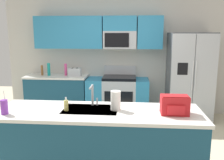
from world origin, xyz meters
name	(u,v)px	position (x,y,z in m)	size (l,w,h in m)	color
ground_plane	(111,154)	(0.00, 0.00, 0.00)	(9.00, 9.00, 0.00)	beige
kitchen_wall_unit	(112,49)	(-0.14, 2.08, 1.47)	(5.20, 0.43, 2.60)	beige
back_counter	(58,95)	(-1.38, 1.80, 0.45)	(1.37, 0.63, 0.90)	navy
range_oven	(118,96)	(-0.01, 1.80, 0.44)	(1.36, 0.61, 1.10)	#B7BABF
refrigerator	(189,77)	(1.52, 1.73, 0.93)	(0.90, 0.76, 1.85)	#4C4F54
island_counter	(98,144)	(-0.11, -0.61, 0.45)	(2.55, 0.80, 0.90)	navy
toaster	(75,72)	(-0.95, 1.75, 0.99)	(0.28, 0.16, 0.18)	#B7BABF
pepper_mill	(42,70)	(-1.71, 1.80, 1.01)	(0.05, 0.05, 0.23)	brown
bottle_pink	(66,69)	(-1.18, 1.84, 1.03)	(0.06, 0.06, 0.26)	#EA4C93
bottle_teal	(49,69)	(-1.55, 1.77, 1.04)	(0.07, 0.07, 0.28)	teal
sink_faucet	(93,93)	(-0.20, -0.42, 1.07)	(0.08, 0.21, 0.28)	#B7BABF
drink_cup_purple	(4,107)	(-1.18, -0.83, 0.99)	(0.08, 0.08, 0.29)	purple
soap_dispenser	(66,105)	(-0.50, -0.64, 0.97)	(0.06, 0.06, 0.17)	#D8CC66
paper_towel_roll	(116,100)	(0.11, -0.56, 1.02)	(0.12, 0.12, 0.24)	white
backpack	(175,104)	(0.81, -0.67, 1.02)	(0.32, 0.22, 0.23)	red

